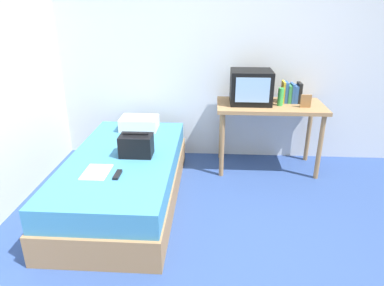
# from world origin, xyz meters

# --- Properties ---
(ground_plane) EXTENTS (8.00, 8.00, 0.00)m
(ground_plane) POSITION_xyz_m (0.00, 0.00, 0.00)
(ground_plane) COLOR #2D4784
(wall_back) EXTENTS (5.20, 0.10, 2.60)m
(wall_back) POSITION_xyz_m (0.00, 2.00, 1.30)
(wall_back) COLOR silver
(wall_back) RESTS_ON ground
(bed) EXTENTS (1.00, 2.00, 0.47)m
(bed) POSITION_xyz_m (-0.96, 0.79, 0.23)
(bed) COLOR #9E754C
(bed) RESTS_ON ground
(desk) EXTENTS (1.16, 0.60, 0.77)m
(desk) POSITION_xyz_m (0.51, 1.60, 0.67)
(desk) COLOR #9E754C
(desk) RESTS_ON ground
(tv) EXTENTS (0.44, 0.39, 0.36)m
(tv) POSITION_xyz_m (0.28, 1.63, 0.95)
(tv) COLOR black
(tv) RESTS_ON desk
(water_bottle) EXTENTS (0.06, 0.06, 0.19)m
(water_bottle) POSITION_xyz_m (0.60, 1.55, 0.86)
(water_bottle) COLOR green
(water_bottle) RESTS_ON desk
(book_row) EXTENTS (0.20, 0.16, 0.23)m
(book_row) POSITION_xyz_m (0.74, 1.69, 0.87)
(book_row) COLOR gold
(book_row) RESTS_ON desk
(picture_frame) EXTENTS (0.11, 0.02, 0.14)m
(picture_frame) POSITION_xyz_m (0.85, 1.49, 0.84)
(picture_frame) COLOR olive
(picture_frame) RESTS_ON desk
(pillow) EXTENTS (0.41, 0.29, 0.14)m
(pillow) POSITION_xyz_m (-0.94, 1.52, 0.54)
(pillow) COLOR silver
(pillow) RESTS_ON bed
(handbag) EXTENTS (0.30, 0.20, 0.22)m
(handbag) POSITION_xyz_m (-0.82, 0.80, 0.57)
(handbag) COLOR black
(handbag) RESTS_ON bed
(magazine) EXTENTS (0.21, 0.29, 0.01)m
(magazine) POSITION_xyz_m (-1.09, 0.43, 0.48)
(magazine) COLOR white
(magazine) RESTS_ON bed
(remote_dark) EXTENTS (0.04, 0.16, 0.02)m
(remote_dark) POSITION_xyz_m (-0.90, 0.38, 0.48)
(remote_dark) COLOR black
(remote_dark) RESTS_ON bed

